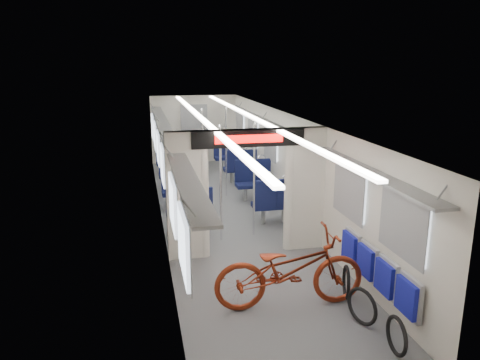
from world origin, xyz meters
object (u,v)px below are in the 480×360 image
Objects in this scene: bike_hoop_c at (346,283)px; seat_bay_far_left at (173,164)px; flip_bench at (377,269)px; bike_hoop_b at (362,308)px; bike_hoop_a at (396,338)px; seat_bay_near_left at (185,196)px; bicycle at (290,269)px; seat_bay_far_right at (234,158)px; seat_bay_near_right at (263,188)px; stanchion_far_right at (226,153)px; stanchion_near_left at (221,184)px; stanchion_near_right at (254,180)px; stanchion_far_left at (203,154)px.

seat_bay_far_left is (-1.99, 7.47, 0.30)m from bike_hoop_c.
flip_bench reaches higher than bike_hoop_b.
bike_hoop_a is 5.84m from seat_bay_near_left.
seat_bay_far_right is at bearing -2.94° from bicycle.
bicycle is 1.00× the size of seat_bay_near_right.
stanchion_far_right reaches higher than flip_bench.
stanchion_far_right is at bearing 95.99° from bike_hoop_a.
seat_bay_near_left is 3.42m from seat_bay_far_left.
seat_bay_far_right is at bearing 73.23° from stanchion_far_right.
stanchion_far_right is at bearing 99.86° from flip_bench.
bike_hoop_c reaches higher than bike_hoop_a.
bike_hoop_a is 0.22× the size of stanchion_near_left.
stanchion_near_left is 0.71m from stanchion_near_right.
stanchion_far_right is at bearing 6.22° from stanchion_far_left.
stanchion_near_right reaches higher than bike_hoop_b.
seat_bay_near_left is (-2.29, 4.37, -0.03)m from flip_bench.
seat_bay_near_left is (-1.99, 5.48, 0.32)m from bike_hoop_a.
stanchion_near_right and stanchion_far_left have the same top height.
stanchion_near_right reaches higher than bicycle.
seat_bay_far_left is 0.87× the size of stanchion_near_right.
flip_bench reaches higher than bike_hoop_c.
bike_hoop_a is at bearing -79.12° from stanchion_far_left.
bike_hoop_b reaches higher than bike_hoop_c.
stanchion_far_left is (-1.36, 7.06, 0.92)m from bike_hoop_a.
stanchion_far_right is (-0.65, 6.42, 0.91)m from bike_hoop_b.
seat_bay_far_right is at bearing 63.41° from seat_bay_near_left.
seat_bay_far_right is 0.91× the size of stanchion_far_right.
bicycle is 0.95× the size of stanchion_far_left.
bike_hoop_b is 0.24× the size of seat_bay_near_right.
stanchion_far_left is (0.63, -1.84, 0.62)m from seat_bay_far_left.
stanchion_near_left reaches higher than seat_bay_near_left.
stanchion_far_left is (-1.66, 5.96, 0.57)m from flip_bench.
stanchion_far_right is (0.67, 3.02, 0.00)m from stanchion_near_left.
bicycle is at bearing -75.19° from seat_bay_near_left.
bike_hoop_b is (0.81, -0.68, -0.33)m from bicycle.
bike_hoop_c is 7.74m from seat_bay_far_left.
bike_hoop_a is at bearing -80.36° from stanchion_near_right.
seat_bay_near_left is at bearing -116.59° from seat_bay_far_right.
bike_hoop_b is 6.52m from stanchion_far_right.
bike_hoop_c is at bearing -76.46° from stanchion_far_left.
seat_bay_far_right is at bearing 90.00° from seat_bay_near_right.
stanchion_near_right is at bearing 12.08° from stanchion_near_left.
flip_bench is 1.06× the size of seat_bay_far_left.
stanchion_far_right is (1.24, 1.65, 0.60)m from seat_bay_near_left.
seat_bay_far_left reaches higher than flip_bench.
stanchion_far_right is at bearing 114.54° from seat_bay_near_right.
stanchion_far_left is 1.00× the size of stanchion_far_right.
stanchion_far_right is at bearing 1.22° from bicycle.
flip_bench is 0.92× the size of stanchion_far_right.
bike_hoop_a is 0.22× the size of stanchion_far_right.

